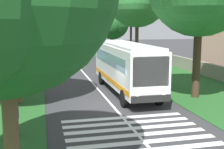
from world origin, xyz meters
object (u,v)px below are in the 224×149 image
Objects in this scene: trailing_minibus_0 at (72,42)px; roadside_tree_right_1 at (112,24)px; roadside_tree_left_3 at (11,10)px; utility_pole at (131,35)px; coach_bus at (125,65)px; trailing_car_2 at (55,50)px; trailing_car_0 at (63,60)px; roadside_tree_left_0 at (34,16)px; roadside_tree_left_2 at (31,18)px; trailing_car_1 at (58,56)px; pedestrian at (15,118)px; roadside_tree_right_2 at (103,23)px.

roadside_tree_right_1 is (-20.44, -3.73, 3.63)m from trailing_minibus_0.
utility_pole is (11.79, -11.39, -2.09)m from roadside_tree_left_3.
coach_bus is 40.93m from trailing_minibus_0.
trailing_car_0 is at bearing -178.62° from trailing_car_2.
trailing_car_2 is 8.90m from roadside_tree_left_0.
trailing_car_0 is 1.00× the size of trailing_car_2.
roadside_tree_left_3 is 1.31× the size of utility_pole.
coach_bus is at bearing -179.92° from trailing_minibus_0.
coach_bus is at bearing -165.29° from roadside_tree_left_2.
roadside_tree_left_0 is at bearing 118.35° from trailing_minibus_0.
roadside_tree_left_3 reaches higher than trailing_car_1.
roadside_tree_right_1 is at bearing -145.62° from trailing_car_2.
pedestrian is at bearing -179.54° from roadside_tree_left_2.
pedestrian is (-48.67, 7.30, -0.64)m from trailing_minibus_0.
roadside_tree_right_1 reaches higher than trailing_minibus_0.
pedestrian is (-44.79, 0.11, -5.74)m from roadside_tree_left_0.
roadside_tree_left_0 is at bearing -0.15° from pedestrian.
roadside_tree_right_1 is 4.52× the size of pedestrian.
coach_bus reaches higher than trailing_car_0.
roadside_tree_left_3 is 1.29× the size of roadside_tree_right_1.
trailing_car_0 is 0.56× the size of roadside_tree_right_1.
trailing_minibus_0 is 14.34m from roadside_tree_right_2.
trailing_car_1 is 0.56× the size of roadside_tree_right_1.
roadside_tree_right_1 is (20.49, -3.67, 3.03)m from coach_bus.
roadside_tree_right_2 is at bearing -115.67° from trailing_car_2.
utility_pole reaches higher than trailing_car_2.
roadside_tree_left_0 reaches higher than roadside_tree_right_2.
coach_bus is 30.38m from roadside_tree_left_2.
roadside_tree_left_0 is at bearing 10.59° from trailing_car_0.
roadside_tree_right_2 is (7.21, -0.27, 0.19)m from roadside_tree_right_1.
roadside_tree_left_2 is 30.54m from roadside_tree_left_3.
trailing_car_1 is 16.26m from roadside_tree_left_0.
roadside_tree_left_2 is (6.82, 3.83, 5.38)m from trailing_car_1.
trailing_car_1 is 9.50m from roadside_tree_left_2.
roadside_tree_left_3 is (-38.44, 0.61, -0.61)m from roadside_tree_left_0.
trailing_car_1 is 8.93m from roadside_tree_right_1.
trailing_car_0 is 24.36m from trailing_minibus_0.
roadside_tree_right_1 reaches higher than trailing_car_0.
roadside_tree_left_0 is at bearing 31.40° from trailing_car_2.
roadside_tree_left_2 is 14.28m from roadside_tree_right_1.
utility_pole is (10.40, -3.53, 1.79)m from coach_bus.
roadside_tree_left_3 is (-1.40, 7.86, 3.89)m from coach_bus.
roadside_tree_left_3 is 31.40m from roadside_tree_right_2.
trailing_minibus_0 is 0.61× the size of roadside_tree_left_2.
roadside_tree_left_0 reaches higher than trailing_car_1.
pedestrian is (-28.23, 11.03, -4.27)m from roadside_tree_right_1.
trailing_car_1 is at bearing 168.57° from trailing_minibus_0.
roadside_tree_right_2 is (-3.73, -7.75, 4.70)m from trailing_car_2.
roadside_tree_left_3 reaches higher than pedestrian.
trailing_car_0 is 14.09m from roadside_tree_left_2.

